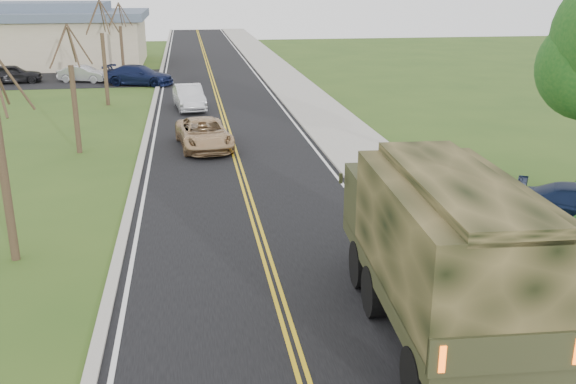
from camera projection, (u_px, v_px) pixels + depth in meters
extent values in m
cube|color=black|center=(215.00, 87.00, 47.26)|extent=(8.00, 120.00, 0.01)
cube|color=#9E998E|center=(270.00, 85.00, 47.86)|extent=(0.30, 120.00, 0.12)
cube|color=#9E998E|center=(293.00, 85.00, 48.12)|extent=(3.20, 120.00, 0.10)
cube|color=#9E998E|center=(157.00, 88.00, 46.64)|extent=(0.30, 120.00, 0.10)
cylinder|color=#38281C|center=(6.00, 189.00, 17.43)|extent=(0.24, 0.24, 4.20)
cylinder|color=#38281C|center=(10.00, 76.00, 16.67)|extent=(1.01, 0.33, 1.90)
cylinder|color=#38281C|center=(75.00, 110.00, 28.72)|extent=(0.24, 0.24, 3.96)
cylinder|color=#38281C|center=(80.00, 44.00, 28.01)|extent=(0.96, 0.32, 1.79)
cylinder|color=#38281C|center=(72.00, 45.00, 28.40)|extent=(0.12, 1.22, 1.65)
cylinder|color=#38281C|center=(59.00, 45.00, 27.92)|extent=(0.93, 0.41, 1.79)
cylinder|color=#38281C|center=(58.00, 48.00, 27.38)|extent=(0.75, 0.99, 1.67)
cylinder|color=#38281C|center=(73.00, 46.00, 27.50)|extent=(0.55, 0.85, 1.80)
cylinder|color=#38281C|center=(105.00, 70.00, 39.91)|extent=(0.24, 0.24, 4.44)
cylinder|color=#38281C|center=(109.00, 16.00, 39.11)|extent=(1.07, 0.35, 2.00)
cylinder|color=#38281C|center=(102.00, 17.00, 39.55)|extent=(0.13, 1.36, 1.84)
cylinder|color=#38281C|center=(93.00, 16.00, 39.01)|extent=(1.03, 0.46, 2.00)
cylinder|color=#38281C|center=(92.00, 18.00, 38.40)|extent=(0.83, 1.10, 1.87)
cylinder|color=#38281C|center=(104.00, 17.00, 38.54)|extent=(0.61, 0.95, 2.01)
cylinder|color=#38281C|center=(122.00, 52.00, 51.22)|extent=(0.24, 0.24, 4.08)
cylinder|color=#38281C|center=(125.00, 14.00, 50.49)|extent=(0.99, 0.33, 1.84)
cylinder|color=#38281C|center=(120.00, 15.00, 50.89)|extent=(0.13, 1.25, 1.69)
cylinder|color=#38281C|center=(114.00, 14.00, 50.40)|extent=(0.95, 0.42, 1.85)
cylinder|color=#38281C|center=(114.00, 16.00, 49.84)|extent=(0.77, 1.02, 1.72)
cylinder|color=#38281C|center=(122.00, 15.00, 49.97)|extent=(0.57, 0.88, 1.85)
cube|color=tan|center=(32.00, 42.00, 59.26)|extent=(20.00, 12.00, 4.20)
cube|color=#475466|center=(29.00, 15.00, 58.51)|extent=(21.00, 13.00, 0.70)
cube|color=#475466|center=(28.00, 7.00, 58.29)|extent=(14.00, 8.00, 0.90)
cube|color=black|center=(86.00, 79.00, 51.42)|extent=(18.00, 10.00, 0.02)
cylinder|color=black|center=(419.00, 379.00, 11.63)|extent=(0.44, 1.22, 1.20)
cylinder|color=black|center=(539.00, 372.00, 11.85)|extent=(0.44, 1.22, 1.20)
cylinder|color=black|center=(374.00, 291.00, 14.92)|extent=(0.44, 1.22, 1.20)
cylinder|color=black|center=(469.00, 287.00, 15.14)|extent=(0.44, 1.22, 1.20)
cylinder|color=black|center=(361.00, 264.00, 16.36)|extent=(0.44, 1.22, 1.20)
cylinder|color=black|center=(447.00, 260.00, 16.58)|extent=(0.44, 1.22, 1.20)
cube|color=#30331C|center=(433.00, 280.00, 14.24)|extent=(3.01, 7.74, 0.38)
cube|color=#30331C|center=(401.00, 201.00, 16.57)|extent=(2.72, 2.20, 1.52)
cube|color=black|center=(392.00, 181.00, 17.43)|extent=(2.40, 0.21, 0.76)
cube|color=#30331C|center=(448.00, 288.00, 13.28)|extent=(3.02, 5.90, 0.16)
cube|color=black|center=(452.00, 237.00, 12.92)|extent=(3.02, 5.90, 2.18)
cube|color=black|center=(457.00, 183.00, 12.57)|extent=(2.04, 5.85, 0.27)
cube|color=#30331C|center=(509.00, 353.00, 10.47)|extent=(2.72, 0.27, 0.71)
cube|color=#FF590C|center=(442.00, 359.00, 10.30)|extent=(0.11, 0.05, 0.49)
imported|color=tan|center=(204.00, 134.00, 29.94)|extent=(2.81, 5.13, 1.36)
imported|color=silver|center=(189.00, 97.00, 39.03)|extent=(2.09, 4.63, 1.47)
imported|color=black|center=(12.00, 74.00, 48.97)|extent=(4.49, 2.45, 1.45)
imported|color=#B1B1B6|center=(83.00, 74.00, 49.61)|extent=(4.11, 2.55, 1.28)
imported|color=#0F1739|center=(139.00, 75.00, 48.09)|extent=(5.56, 3.74, 1.50)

